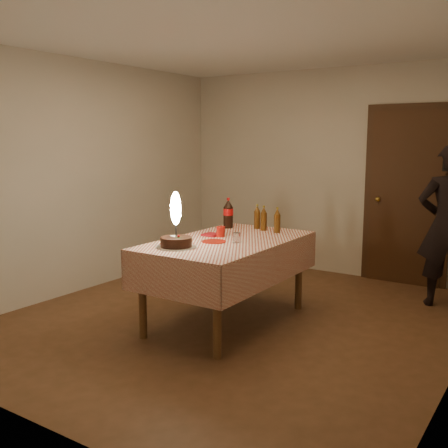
{
  "coord_description": "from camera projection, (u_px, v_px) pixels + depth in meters",
  "views": [
    {
      "loc": [
        2.58,
        -4.09,
        1.71
      ],
      "look_at": [
        -0.01,
        -0.15,
        0.95
      ],
      "focal_mm": 42.0,
      "sensor_mm": 36.0,
      "label": 1
    }
  ],
  "objects": [
    {
      "name": "ground",
      "position": [
        234.0,
        319.0,
        5.05
      ],
      "size": [
        4.0,
        4.5,
        0.01
      ],
      "primitive_type": "cube",
      "color": "brown",
      "rests_on": "ground"
    },
    {
      "name": "room_shell",
      "position": [
        242.0,
        146.0,
        4.83
      ],
      "size": [
        4.04,
        4.54,
        2.62
      ],
      "color": "beige",
      "rests_on": "ground"
    },
    {
      "name": "dining_table",
      "position": [
        227.0,
        251.0,
        4.86
      ],
      "size": [
        1.02,
        1.72,
        0.8
      ],
      "color": "brown",
      "rests_on": "ground"
    },
    {
      "name": "birthday_cake",
      "position": [
        176.0,
        234.0,
        4.49
      ],
      "size": [
        0.34,
        0.34,
        0.48
      ],
      "color": "white",
      "rests_on": "dining_table"
    },
    {
      "name": "red_plate",
      "position": [
        214.0,
        241.0,
        4.74
      ],
      "size": [
        0.22,
        0.22,
        0.01
      ],
      "primitive_type": "cylinder",
      "color": "#AE190C",
      "rests_on": "dining_table"
    },
    {
      "name": "red_cup",
      "position": [
        221.0,
        232.0,
        4.99
      ],
      "size": [
        0.08,
        0.08,
        0.1
      ],
      "primitive_type": "cylinder",
      "color": "#A7140B",
      "rests_on": "dining_table"
    },
    {
      "name": "clear_cup",
      "position": [
        237.0,
        238.0,
        4.7
      ],
      "size": [
        0.07,
        0.07,
        0.09
      ],
      "primitive_type": "cylinder",
      "color": "silver",
      "rests_on": "dining_table"
    },
    {
      "name": "napkin_stack",
      "position": [
        211.0,
        235.0,
        5.05
      ],
      "size": [
        0.15,
        0.15,
        0.02
      ],
      "primitive_type": "cube",
      "color": "#A5121A",
      "rests_on": "dining_table"
    },
    {
      "name": "cola_bottle",
      "position": [
        228.0,
        213.0,
        5.47
      ],
      "size": [
        0.1,
        0.1,
        0.32
      ],
      "color": "black",
      "rests_on": "dining_table"
    },
    {
      "name": "amber_bottle_left",
      "position": [
        257.0,
        217.0,
        5.44
      ],
      "size": [
        0.06,
        0.06,
        0.25
      ],
      "color": "#55310E",
      "rests_on": "dining_table"
    },
    {
      "name": "amber_bottle_right",
      "position": [
        277.0,
        221.0,
        5.2
      ],
      "size": [
        0.06,
        0.06,
        0.25
      ],
      "color": "#55310E",
      "rests_on": "dining_table"
    },
    {
      "name": "amber_bottle_mid",
      "position": [
        264.0,
        219.0,
        5.33
      ],
      "size": [
        0.06,
        0.06,
        0.25
      ],
      "color": "#55310E",
      "rests_on": "dining_table"
    }
  ]
}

